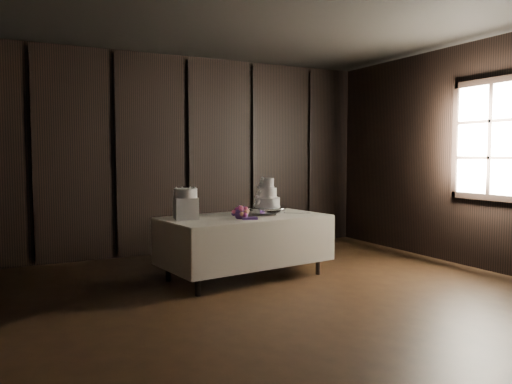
# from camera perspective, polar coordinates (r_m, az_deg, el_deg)

# --- Properties ---
(room) EXTENTS (6.08, 7.08, 3.08)m
(room) POSITION_cam_1_polar(r_m,az_deg,el_deg) (4.63, 7.10, 4.19)
(room) COLOR black
(room) RESTS_ON ground
(window) EXTENTS (0.06, 1.16, 1.56)m
(window) POSITION_cam_1_polar(r_m,az_deg,el_deg) (7.05, 25.18, 5.45)
(window) COLOR black
(window) RESTS_ON room
(display_table) EXTENTS (2.11, 1.28, 0.76)m
(display_table) POSITION_cam_1_polar(r_m,az_deg,el_deg) (6.12, -1.26, -5.97)
(display_table) COLOR beige
(display_table) RESTS_ON ground
(cake_stand) EXTENTS (0.63, 0.63, 0.09)m
(cake_stand) POSITION_cam_1_polar(r_m,az_deg,el_deg) (6.25, 1.35, -2.16)
(cake_stand) COLOR silver
(cake_stand) RESTS_ON display_table
(wedding_cake) EXTENTS (0.33, 0.30, 0.36)m
(wedding_cake) POSITION_cam_1_polar(r_m,az_deg,el_deg) (6.21, 1.21, -0.45)
(wedding_cake) COLOR white
(wedding_cake) RESTS_ON cake_stand
(bouquet) EXTENTS (0.37, 0.44, 0.18)m
(bouquet) POSITION_cam_1_polar(r_m,az_deg,el_deg) (5.82, -1.69, -2.48)
(bouquet) COLOR #E15185
(bouquet) RESTS_ON display_table
(box_pedestal) EXTENTS (0.30, 0.30, 0.25)m
(box_pedestal) POSITION_cam_1_polar(r_m,az_deg,el_deg) (5.84, -8.02, -1.87)
(box_pedestal) COLOR white
(box_pedestal) RESTS_ON display_table
(small_cake) EXTENTS (0.35, 0.35, 0.11)m
(small_cake) POSITION_cam_1_polar(r_m,az_deg,el_deg) (5.82, -8.04, -0.12)
(small_cake) COLOR white
(small_cake) RESTS_ON box_pedestal
(cake_knife) EXTENTS (0.30, 0.25, 0.01)m
(cake_knife) POSITION_cam_1_polar(r_m,az_deg,el_deg) (6.34, 4.19, -2.43)
(cake_knife) COLOR silver
(cake_knife) RESTS_ON display_table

